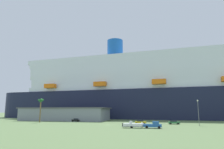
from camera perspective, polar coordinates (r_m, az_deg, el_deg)
ground_plane at (r=112.19m, az=2.95°, el=-12.77°), size 600.00×600.00×0.00m
cruise_ship at (r=138.57m, az=12.91°, el=-4.69°), size 251.91×46.57×59.93m
terminal_building at (r=117.71m, az=-12.89°, el=-10.68°), size 48.17×20.58×7.02m
pickup_truck at (r=67.61m, az=11.48°, el=-13.64°), size 5.66×2.43×2.20m
small_boat_on_trailer at (r=67.95m, az=6.46°, el=-13.83°), size 8.48×2.37×2.15m
palm_tree at (r=103.82m, az=-19.29°, el=-7.63°), size 2.98×3.03×11.13m
street_lamp at (r=83.08m, az=22.93°, el=-8.90°), size 0.56×0.56×9.43m
parked_car_yellow_taxi at (r=87.09m, az=7.99°, el=-12.99°), size 4.58×2.38×1.58m
parked_car_black_coupe at (r=105.34m, az=-9.93°, el=-12.37°), size 4.49×2.52×1.58m
parked_car_green_wagon at (r=88.27m, az=16.89°, el=-12.62°), size 4.61×2.41×1.58m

